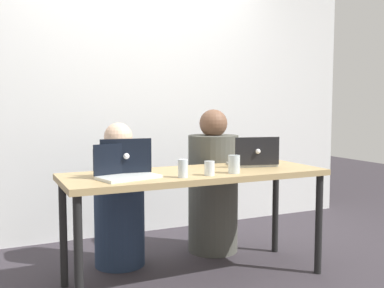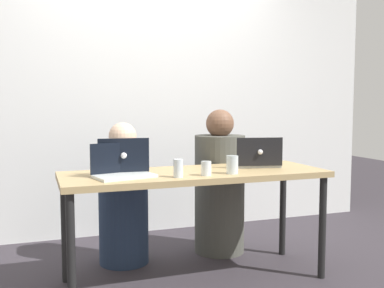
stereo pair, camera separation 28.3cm
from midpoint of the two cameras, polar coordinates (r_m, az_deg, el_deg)
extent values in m
plane|color=#353036|center=(3.21, 3.02, -16.85)|extent=(12.00, 12.00, 0.00)
cube|color=silver|center=(4.22, -3.76, 5.72)|extent=(4.60, 0.10, 2.49)
cube|color=tan|center=(3.01, 3.09, -3.90)|extent=(1.77, 0.62, 0.04)
cylinder|color=black|center=(2.64, -12.11, -13.63)|extent=(0.05, 0.05, 0.71)
cylinder|color=black|center=(3.29, 18.66, -10.05)|extent=(0.05, 0.05, 0.71)
cylinder|color=black|center=(3.14, -13.35, -10.65)|extent=(0.05, 0.05, 0.71)
cylinder|color=black|center=(3.70, 13.64, -8.26)|extent=(0.05, 0.05, 0.71)
cylinder|color=#24334E|center=(3.42, -6.34, -7.82)|extent=(0.45, 0.45, 0.87)
sphere|color=beige|center=(3.34, -6.43, 0.97)|extent=(0.21, 0.21, 0.21)
cylinder|color=#4C4D45|center=(3.66, 5.74, -6.33)|extent=(0.40, 0.40, 0.95)
sphere|color=brown|center=(3.60, 5.82, 2.60)|extent=(0.23, 0.23, 0.23)
cube|color=silver|center=(2.99, -6.20, -3.42)|extent=(0.35, 0.27, 0.02)
cube|color=black|center=(2.86, -5.89, -1.45)|extent=(0.32, 0.04, 0.22)
sphere|color=white|center=(2.84, -5.85, -1.48)|extent=(0.04, 0.04, 0.04)
cube|color=silver|center=(2.77, -5.66, -4.12)|extent=(0.40, 0.29, 0.02)
cube|color=black|center=(2.85, -6.71, -1.75)|extent=(0.35, 0.10, 0.19)
sphere|color=white|center=(2.86, -6.83, -1.72)|extent=(0.03, 0.03, 0.03)
cube|color=#B0B6B7|center=(3.32, 10.47, -2.65)|extent=(0.37, 0.28, 0.02)
cube|color=black|center=(3.20, 11.12, -0.99)|extent=(0.32, 0.08, 0.20)
sphere|color=white|center=(3.18, 11.19, -1.01)|extent=(0.04, 0.04, 0.04)
cylinder|color=silver|center=(2.93, 7.91, -2.64)|extent=(0.08, 0.08, 0.12)
cylinder|color=silver|center=(2.93, 7.90, -3.16)|extent=(0.07, 0.07, 0.07)
cylinder|color=white|center=(2.83, 4.67, -3.13)|extent=(0.07, 0.07, 0.09)
cylinder|color=silver|center=(2.84, 4.67, -3.54)|extent=(0.06, 0.06, 0.05)
cylinder|color=silver|center=(2.76, 1.18, -3.12)|extent=(0.06, 0.06, 0.11)
cylinder|color=silver|center=(2.76, 1.18, -3.65)|extent=(0.05, 0.05, 0.06)
camera|label=1|loc=(0.14, -87.34, 0.24)|focal=42.00mm
camera|label=2|loc=(0.14, 92.66, -0.24)|focal=42.00mm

